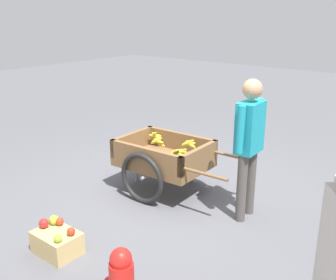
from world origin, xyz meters
The scene contains 4 objects.
ground_plane centered at (0.00, 0.00, 0.00)m, with size 24.00×24.00×0.00m, color #56565B.
fruit_cart centered at (0.24, -0.18, 0.44)m, with size 1.68×0.96×0.74m.
vendor_person centered at (-0.89, -0.23, 0.94)m, with size 0.21×0.53×1.57m.
mixed_fruit_crate centered at (0.18, 1.55, 0.12)m, with size 0.44×0.32×0.32m.
Camera 1 is at (-2.75, 3.50, 2.24)m, focal length 42.75 mm.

